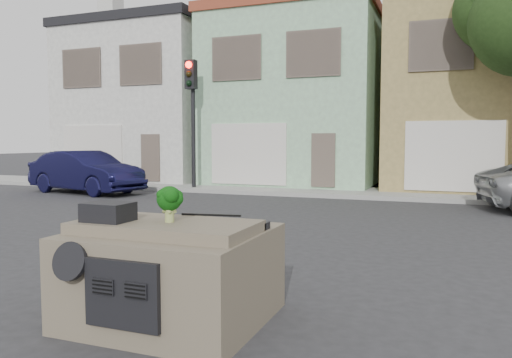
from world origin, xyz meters
The scene contains 11 objects.
ground_plane centered at (0.00, 0.00, 0.00)m, with size 120.00×120.00×0.00m, color #303033.
sidewalk centered at (0.00, 10.50, 0.07)m, with size 40.00×3.00×0.15m, color gray.
townhouse_white centered at (-11.00, 14.50, 3.77)m, with size 7.20×8.20×7.55m, color beige.
townhouse_mint centered at (-3.50, 14.50, 3.77)m, with size 7.20×8.20×7.55m, color #94C298.
townhouse_tan centered at (4.00, 14.50, 3.77)m, with size 7.20×8.20×7.55m, color #9B874D.
navy_sedan centered at (-9.92, 7.44, 0.00)m, with size 1.69×4.83×1.59m, color black.
traffic_signal centered at (-6.50, 9.50, 2.55)m, with size 0.40×0.40×5.10m, color black.
car_dashboard centered at (0.00, -3.00, 0.56)m, with size 2.00×1.80×1.12m, color #695E4B.
instrument_hump centered at (-0.58, -3.35, 1.22)m, with size 0.48×0.38×0.20m, color black.
wiper_arm centered at (0.28, -2.62, 1.13)m, with size 0.70×0.03×0.02m, color black.
broccoli centered at (0.06, -3.17, 1.32)m, with size 0.32×0.32×0.39m, color #0A3709.
Camera 1 is at (2.79, -7.71, 1.98)m, focal length 35.00 mm.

